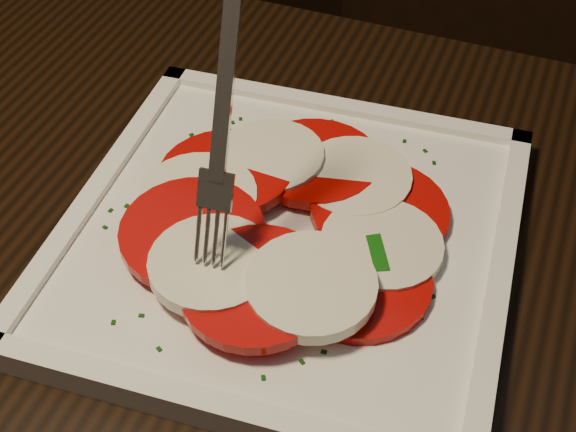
# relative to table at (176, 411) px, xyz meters

# --- Properties ---
(table) EXTENTS (1.21, 0.81, 0.75)m
(table) POSITION_rel_table_xyz_m (0.00, 0.00, 0.00)
(table) COLOR black
(table) RESTS_ON ground
(chair) EXTENTS (0.43, 0.43, 0.93)m
(chair) POSITION_rel_table_xyz_m (0.07, 0.67, -0.12)
(chair) COLOR black
(chair) RESTS_ON ground
(plate) EXTENTS (0.33, 0.33, 0.01)m
(plate) POSITION_rel_table_xyz_m (0.05, 0.10, 0.11)
(plate) COLOR white
(plate) RESTS_ON table
(caprese_salad) EXTENTS (0.24, 0.25, 0.03)m
(caprese_salad) POSITION_rel_table_xyz_m (0.05, 0.10, 0.12)
(caprese_salad) COLOR #C20405
(caprese_salad) RESTS_ON plate
(fork) EXTENTS (0.04, 0.09, 0.18)m
(fork) POSITION_rel_table_xyz_m (0.02, 0.09, 0.23)
(fork) COLOR white
(fork) RESTS_ON caprese_salad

